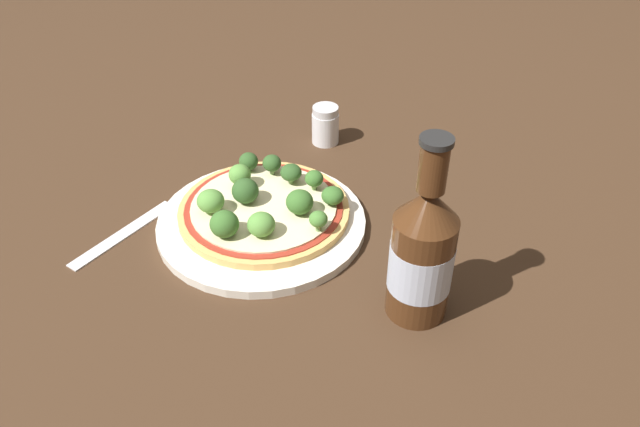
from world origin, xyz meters
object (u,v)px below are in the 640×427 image
at_px(pizza, 266,209).
at_px(fork, 123,233).
at_px(pepper_shaker, 325,125).
at_px(beer_bottle, 422,253).

distance_m(pizza, fork, 0.19).
height_order(pizza, pepper_shaker, pepper_shaker).
xyz_separation_m(pepper_shaker, fork, (-0.20, -0.29, -0.03)).
bearing_deg(beer_bottle, pepper_shaker, 118.25).
height_order(pepper_shaker, fork, pepper_shaker).
relative_size(beer_bottle, fork, 1.40).
bearing_deg(fork, pepper_shaker, -13.10).
bearing_deg(pepper_shaker, beer_bottle, -61.75).
xyz_separation_m(pizza, beer_bottle, (0.21, -0.12, 0.06)).
xyz_separation_m(beer_bottle, fork, (-0.38, 0.05, -0.08)).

